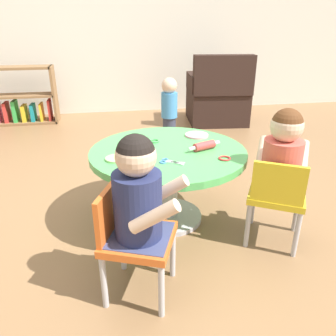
# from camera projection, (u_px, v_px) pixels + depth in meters

# --- Properties ---
(ground_plane) EXTENTS (10.00, 10.00, 0.00)m
(ground_plane) POSITION_uv_depth(u_px,v_px,m) (168.00, 218.00, 2.20)
(ground_plane) COLOR olive
(back_wall) EXTENTS (8.00, 0.12, 2.80)m
(back_wall) POSITION_uv_depth(u_px,v_px,m) (127.00, 4.00, 4.33)
(back_wall) COLOR silver
(back_wall) RESTS_ON ground
(craft_table) EXTENTS (0.95, 0.95, 0.48)m
(craft_table) POSITION_uv_depth(u_px,v_px,m) (168.00, 166.00, 2.04)
(craft_table) COLOR silver
(craft_table) RESTS_ON ground
(child_chair_left) EXTENTS (0.39, 0.39, 0.54)m
(child_chair_left) POSITION_uv_depth(u_px,v_px,m) (132.00, 236.00, 1.49)
(child_chair_left) COLOR #B7B7BC
(child_chair_left) RESTS_ON ground
(seated_child_left) EXTENTS (0.42, 0.38, 0.51)m
(seated_child_left) POSITION_uv_depth(u_px,v_px,m) (138.00, 193.00, 1.39)
(seated_child_left) COLOR #3F4772
(seated_child_left) RESTS_ON ground
(child_chair_right) EXTENTS (0.41, 0.41, 0.54)m
(child_chair_right) POSITION_uv_depth(u_px,v_px,m) (277.00, 196.00, 1.84)
(child_chair_right) COLOR #B7B7BC
(child_chair_right) RESTS_ON ground
(seated_child_right) EXTENTS (0.40, 0.43, 0.51)m
(seated_child_right) POSITION_uv_depth(u_px,v_px,m) (282.00, 155.00, 1.78)
(seated_child_right) COLOR #3F4772
(seated_child_right) RESTS_ON ground
(bookshelf_low) EXTENTS (0.93, 0.28, 0.70)m
(bookshelf_low) POSITION_uv_depth(u_px,v_px,m) (17.00, 101.00, 4.14)
(bookshelf_low) COLOR olive
(bookshelf_low) RESTS_ON ground
(armchair_dark) EXTENTS (0.78, 0.79, 0.85)m
(armchair_dark) POSITION_uv_depth(u_px,v_px,m) (218.00, 98.00, 4.17)
(armchair_dark) COLOR black
(armchair_dark) RESTS_ON ground
(toddler_standing) EXTENTS (0.17, 0.17, 0.67)m
(toddler_standing) POSITION_uv_depth(u_px,v_px,m) (169.00, 108.00, 3.49)
(toddler_standing) COLOR #33384C
(toddler_standing) RESTS_ON ground
(rolling_pin) EXTENTS (0.22, 0.11, 0.05)m
(rolling_pin) POSITION_uv_depth(u_px,v_px,m) (204.00, 146.00, 1.99)
(rolling_pin) COLOR #D83F3F
(rolling_pin) RESTS_ON craft_table
(craft_scissors) EXTENTS (0.14, 0.12, 0.01)m
(craft_scissors) POSITION_uv_depth(u_px,v_px,m) (168.00, 162.00, 1.82)
(craft_scissors) COLOR silver
(craft_scissors) RESTS_ON craft_table
(playdough_blob_0) EXTENTS (0.12, 0.12, 0.01)m
(playdough_blob_0) POSITION_uv_depth(u_px,v_px,m) (116.00, 159.00, 1.85)
(playdough_blob_0) COLOR #B2E58C
(playdough_blob_0) RESTS_ON craft_table
(playdough_blob_1) EXTENTS (0.16, 0.16, 0.01)m
(playdough_blob_1) POSITION_uv_depth(u_px,v_px,m) (197.00, 135.00, 2.24)
(playdough_blob_1) COLOR pink
(playdough_blob_1) RESTS_ON craft_table
(cookie_cutter_0) EXTENTS (0.06, 0.06, 0.01)m
(cookie_cutter_0) POSITION_uv_depth(u_px,v_px,m) (208.00, 143.00, 2.09)
(cookie_cutter_0) COLOR #D83FA5
(cookie_cutter_0) RESTS_ON craft_table
(cookie_cutter_1) EXTENTS (0.05, 0.05, 0.01)m
(cookie_cutter_1) POSITION_uv_depth(u_px,v_px,m) (131.00, 140.00, 2.14)
(cookie_cutter_1) COLOR #4CB259
(cookie_cutter_1) RESTS_ON craft_table
(cookie_cutter_2) EXTENTS (0.06, 0.06, 0.01)m
(cookie_cutter_2) POSITION_uv_depth(u_px,v_px,m) (154.00, 141.00, 2.13)
(cookie_cutter_2) COLOR #4CB259
(cookie_cutter_2) RESTS_ON craft_table
(cookie_cutter_3) EXTENTS (0.07, 0.07, 0.01)m
(cookie_cutter_3) POSITION_uv_depth(u_px,v_px,m) (225.00, 158.00, 1.86)
(cookie_cutter_3) COLOR red
(cookie_cutter_3) RESTS_ON craft_table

